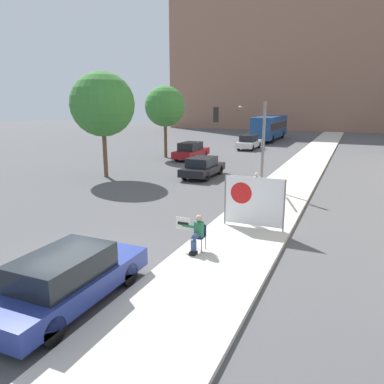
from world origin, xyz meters
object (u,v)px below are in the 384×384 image
Objects in this scene: traffic_light_pole at (244,130)px; street_tree_near_curb at (102,104)px; seated_protester at (197,232)px; city_bus_on_road at (270,127)px; jogger_on_sidewalk at (248,200)px; parked_car_curbside at (67,279)px; pedestrian_behind at (256,190)px; car_on_road_midblock at (191,151)px; car_on_road_nearest at (202,167)px; car_on_road_distant at (249,142)px; street_tree_midblock at (165,106)px; protest_banner at (253,201)px.

traffic_light_pole is 9.69m from street_tree_near_curb.
city_bus_on_road reaches higher than seated_protester.
parked_car_curbside is (-2.40, -7.83, -0.37)m from jogger_on_sidewalk.
traffic_light_pole is at bearing 114.41° from pedestrian_behind.
street_tree_near_curb reaches higher than city_bus_on_road.
jogger_on_sidewalk is 0.39× the size of car_on_road_midblock.
car_on_road_nearest is (-3.18, 16.67, -0.02)m from parked_car_curbside.
traffic_light_pole is at bearing -68.18° from jogger_on_sidewalk.
car_on_road_distant is (-1.31, 16.75, 0.07)m from car_on_road_nearest.
street_tree_midblock is (-11.99, 13.94, 3.62)m from pedestrian_behind.
jogger_on_sidewalk is 20.69m from street_tree_midblock.
street_tree_midblock is at bearing 131.87° from car_on_road_nearest.
pedestrian_behind is at bearing 78.17° from parked_car_curbside.
car_on_road_nearest is (-4.85, 12.44, -0.10)m from seated_protester.
protest_banner is 37.59m from city_bus_on_road.
street_tree_midblock reaches higher than car_on_road_nearest.
pedestrian_behind is 0.39× the size of car_on_road_nearest.
seated_protester is 0.26× the size of car_on_road_midblock.
traffic_light_pole reaches higher than seated_protester.
car_on_road_distant is at bearing 74.13° from car_on_road_midblock.
jogger_on_sidewalk reaches higher than parked_car_curbside.
protest_banner is 7.66m from traffic_light_pole.
traffic_light_pole is 1.04× the size of car_on_road_midblock.
car_on_road_nearest is 0.91× the size of car_on_road_midblock.
car_on_road_distant is 20.23m from street_tree_near_curb.
street_tree_near_curb is at bearing -103.94° from car_on_road_distant.
pedestrian_behind is at bearing -50.68° from car_on_road_nearest.
traffic_light_pole reaches higher than protest_banner.
car_on_road_nearest is at bearing 122.21° from protest_banner.
parked_car_curbside is 44.38m from city_bus_on_road.
protest_banner is 14.32m from street_tree_near_curb.
car_on_road_midblock is (-9.59, 16.05, -0.32)m from jogger_on_sidewalk.
car_on_road_midblock is 0.73× the size of street_tree_midblock.
pedestrian_behind is 34.61m from city_bus_on_road.
pedestrian_behind is 0.14× the size of city_bus_on_road.
street_tree_midblock is (-2.66, 0.24, 3.84)m from car_on_road_midblock.
seated_protester is 21.57m from car_on_road_midblock.
car_on_road_distant is 0.69× the size of street_tree_near_curb.
car_on_road_nearest is (-5.31, 6.48, -0.29)m from pedestrian_behind.
pedestrian_behind reaches higher than car_on_road_distant.
city_bus_on_road is at bearing 92.85° from car_on_road_nearest.
car_on_road_distant is at bearing 76.06° from street_tree_near_curb.
street_tree_near_curb is (-4.77, -19.24, 4.05)m from car_on_road_distant.
traffic_light_pole is 1.14× the size of car_on_road_nearest.
city_bus_on_road is (-4.54, 44.13, 1.13)m from parked_car_curbside.
parked_car_curbside is at bearing -110.73° from protest_banner.
car_on_road_midblock is at bearing -55.31° from jogger_on_sidewalk.
parked_car_curbside is 0.67× the size of street_tree_near_curb.
street_tree_midblock reaches higher than parked_car_curbside.
seated_protester is 40.40m from city_bus_on_road.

